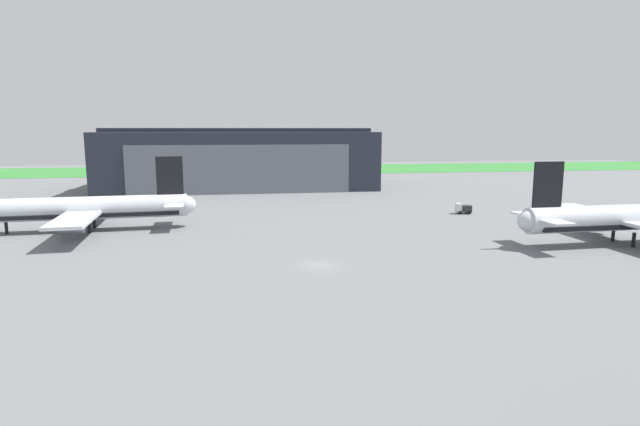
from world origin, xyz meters
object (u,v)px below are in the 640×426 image
Objects in this scene: maintenance_hangar at (240,160)px; airliner_near_left at (634,218)px; pushback_tractor at (463,209)px; airliner_far_right at (81,209)px.

maintenance_hangar is 2.02× the size of airliner_near_left.
maintenance_hangar is 113.62m from airliner_near_left.
airliner_near_left is at bearing -55.82° from maintenance_hangar.
airliner_near_left reaches higher than pushback_tractor.
airliner_far_right is 79.21m from pushback_tractor.
pushback_tractor is at bearing -50.91° from maintenance_hangar.
airliner_near_left is at bearing -15.46° from airliner_far_right.
maintenance_hangar reaches higher than airliner_far_right.
airliner_near_left reaches higher than airliner_far_right.
airliner_near_left is (63.77, -93.92, -4.81)m from maintenance_hangar.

